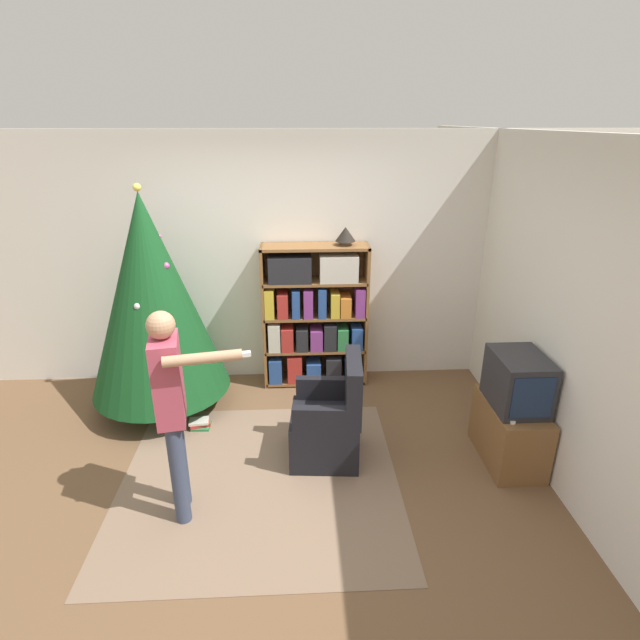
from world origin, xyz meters
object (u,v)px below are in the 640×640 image
bookshelf (314,318)px  standing_person (172,401)px  armchair (330,423)px  table_lamp (345,235)px  television (518,381)px  christmas_tree (152,297)px

bookshelf → standing_person: bearing=-118.2°
armchair → table_lamp: (0.24, 1.33, 1.30)m
television → table_lamp: (-1.25, 1.44, 0.88)m
television → standing_person: 2.64m
christmas_tree → standing_person: (0.49, -1.48, -0.23)m
bookshelf → television: bookshelf is taller
standing_person → bookshelf: bearing=141.4°
armchair → standing_person: standing_person is taller
christmas_tree → table_lamp: size_ratio=10.90×
bookshelf → standing_person: standing_person is taller
television → table_lamp: 2.10m
armchair → table_lamp: size_ratio=4.60×
christmas_tree → television: bearing=-17.9°
table_lamp → television: bearing=-49.0°
armchair → christmas_tree: bearing=-114.5°
christmas_tree → armchair: size_ratio=2.37×
bookshelf → standing_person: (-1.02, -1.91, 0.18)m
television → christmas_tree: bearing=162.1°
table_lamp → armchair: bearing=-100.1°
television → bookshelf: bearing=137.6°
bookshelf → television: 2.13m
television → standing_person: (-2.59, -0.48, 0.18)m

